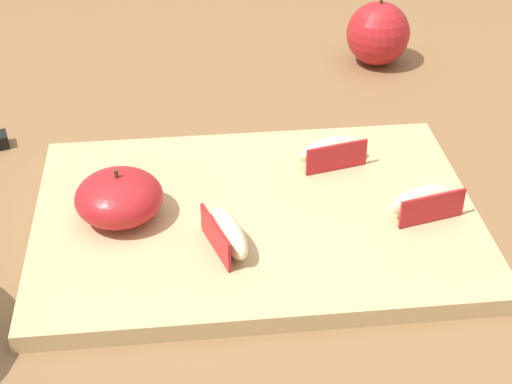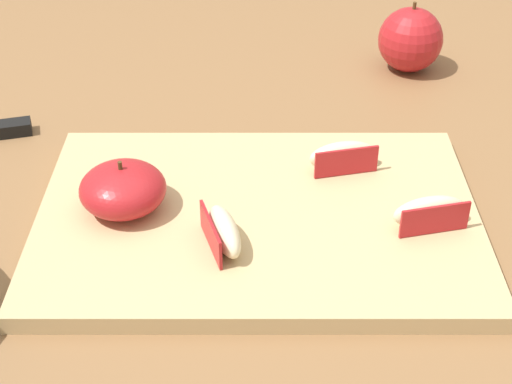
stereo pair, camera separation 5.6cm
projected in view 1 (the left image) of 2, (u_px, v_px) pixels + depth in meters
The scene contains 7 objects.
dining_table at pixel (262, 234), 0.81m from camera, with size 1.49×0.99×0.73m.
cutting_board at pixel (256, 218), 0.68m from camera, with size 0.38×0.27×0.02m.
apple_half_skin_up at pixel (119, 197), 0.66m from camera, with size 0.07×0.07×0.05m.
apple_wedge_left at pixel (332, 151), 0.73m from camera, with size 0.07×0.04×0.03m.
apple_wedge_front at pixel (426, 201), 0.66m from camera, with size 0.07×0.04×0.03m.
apple_wedge_near_knife at pixel (227, 234), 0.63m from camera, with size 0.04×0.07×0.03m.
whole_apple_crimson at pixel (378, 34), 0.93m from camera, with size 0.08×0.08×0.08m.
Camera 1 is at (-0.07, -0.63, 1.14)m, focal length 54.62 mm.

